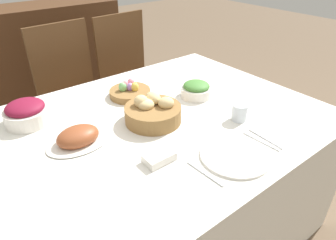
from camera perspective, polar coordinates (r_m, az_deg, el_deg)
name	(u,v)px	position (r m, az deg, el deg)	size (l,w,h in m)	color
ground_plane	(160,227)	(1.84, -1.47, -19.62)	(12.00, 12.00, 0.00)	brown
dining_table	(159,179)	(1.58, -1.64, -11.23)	(1.50, 1.15, 0.73)	silver
chair_far_center	(75,93)	(2.15, -17.27, 4.90)	(0.45, 0.45, 0.97)	brown
chair_far_right	(132,77)	(2.33, -6.91, 8.14)	(0.45, 0.45, 0.97)	brown
sideboard	(52,62)	(2.92, -21.28, 10.31)	(1.19, 0.44, 0.98)	#4C2D19
bread_basket	(152,112)	(1.33, -2.98, 1.61)	(0.25, 0.25, 0.12)	olive
egg_basket	(130,92)	(1.57, -7.30, 5.39)	(0.21, 0.21, 0.08)	olive
ham_platter	(78,138)	(1.24, -16.73, -3.22)	(0.26, 0.18, 0.08)	silver
green_salad_bowl	(196,89)	(1.55, 5.40, 5.82)	(0.16, 0.16, 0.08)	silver
beet_salad_bowl	(26,113)	(1.44, -25.37, 1.25)	(0.19, 0.19, 0.11)	silver
dinner_plate	(235,156)	(1.16, 12.63, -6.63)	(0.26, 0.26, 0.01)	silver
fork	(205,173)	(1.06, 7.02, -10.05)	(0.02, 0.17, 0.00)	silver
knife	(261,141)	(1.26, 17.26, -3.88)	(0.02, 0.17, 0.00)	silver
spoon	(265,139)	(1.29, 18.06, -3.39)	(0.02, 0.17, 0.00)	silver
drinking_cup	(239,112)	(1.37, 13.45, 1.44)	(0.07, 0.07, 0.08)	silver
butter_dish	(159,157)	(1.10, -1.69, -7.15)	(0.11, 0.07, 0.03)	silver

